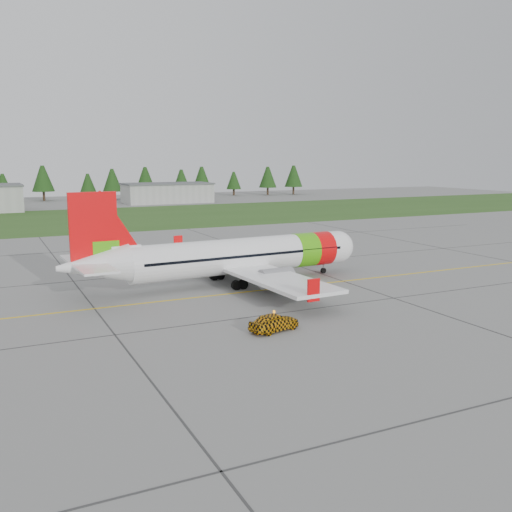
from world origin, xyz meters
TOP-DOWN VIEW (x-y plane):
  - ground at (0.00, 0.00)m, footprint 320.00×320.00m
  - aircraft at (-0.29, 11.83)m, footprint 31.68×29.19m
  - follow_me_car at (-4.31, -4.06)m, footprint 1.69×1.87m
  - grass_strip at (0.00, 82.00)m, footprint 320.00×50.00m
  - taxi_guideline at (0.00, 8.00)m, footprint 120.00×0.25m
  - hangar_east at (25.00, 118.00)m, footprint 24.00×12.00m
  - treeline at (0.00, 138.00)m, footprint 160.00×8.00m

SIDE VIEW (x-z plane):
  - ground at x=0.00m, z-range 0.00..0.00m
  - taxi_guideline at x=0.00m, z-range 0.00..0.02m
  - grass_strip at x=0.00m, z-range 0.00..0.03m
  - follow_me_car at x=-4.31m, z-range 0.00..3.96m
  - hangar_east at x=25.00m, z-range 0.00..5.20m
  - aircraft at x=-0.29m, z-range -2.03..7.56m
  - treeline at x=0.00m, z-range 0.00..10.00m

